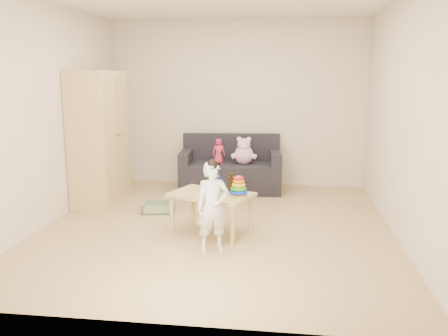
# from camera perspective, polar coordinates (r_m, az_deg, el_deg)

# --- Properties ---
(room) EXTENTS (4.50, 4.50, 4.50)m
(room) POSITION_cam_1_polar(r_m,az_deg,el_deg) (5.35, -0.89, 6.34)
(room) COLOR tan
(room) RESTS_ON ground
(wardrobe) EXTENTS (0.50, 1.00, 1.80)m
(wardrobe) POSITION_cam_1_polar(r_m,az_deg,el_deg) (6.67, -14.77, 3.49)
(wardrobe) COLOR tan
(wardrobe) RESTS_ON ground
(sofa) EXTENTS (1.56, 0.87, 0.42)m
(sofa) POSITION_cam_1_polar(r_m,az_deg,el_deg) (7.23, 0.79, -1.09)
(sofa) COLOR black
(sofa) RESTS_ON ground
(play_table) EXTENTS (1.01, 0.83, 0.46)m
(play_table) POSITION_cam_1_polar(r_m,az_deg,el_deg) (5.32, -1.54, -5.46)
(play_table) COLOR tan
(play_table) RESTS_ON ground
(storage_bin) EXTENTS (0.45, 0.36, 0.12)m
(storage_bin) POSITION_cam_1_polar(r_m,az_deg,el_deg) (6.22, -7.83, -4.69)
(storage_bin) COLOR gray
(storage_bin) RESTS_ON ground
(toddler) EXTENTS (0.38, 0.32, 0.89)m
(toddler) POSITION_cam_1_polar(r_m,az_deg,el_deg) (4.73, -1.38, -4.87)
(toddler) COLOR silver
(toddler) RESTS_ON ground
(pink_bear) EXTENTS (0.36, 0.32, 0.35)m
(pink_bear) POSITION_cam_1_polar(r_m,az_deg,el_deg) (7.12, 2.41, 1.87)
(pink_bear) COLOR #EEAFC9
(pink_bear) RESTS_ON sofa
(doll) EXTENTS (0.23, 0.19, 0.38)m
(doll) POSITION_cam_1_polar(r_m,az_deg,el_deg) (7.14, -0.65, 2.01)
(doll) COLOR #DD2956
(doll) RESTS_ON sofa
(ring_stacker) EXTENTS (0.19, 0.19, 0.22)m
(ring_stacker) POSITION_cam_1_polar(r_m,az_deg,el_deg) (5.12, 1.77, -2.43)
(ring_stacker) COLOR orange
(ring_stacker) RESTS_ON play_table
(brown_bottle) EXTENTS (0.07, 0.07, 0.21)m
(brown_bottle) POSITION_cam_1_polar(r_m,az_deg,el_deg) (5.31, 0.86, -1.89)
(brown_bottle) COLOR black
(brown_bottle) RESTS_ON play_table
(blue_plush) EXTENTS (0.20, 0.17, 0.21)m
(blue_plush) POSITION_cam_1_polar(r_m,az_deg,el_deg) (5.34, -0.93, -1.66)
(blue_plush) COLOR #153FBF
(blue_plush) RESTS_ON play_table
(wooden_figure) EXTENTS (0.05, 0.04, 0.11)m
(wooden_figure) POSITION_cam_1_polar(r_m,az_deg,el_deg) (5.27, -1.95, -2.40)
(wooden_figure) COLOR brown
(wooden_figure) RESTS_ON play_table
(yellow_book) EXTENTS (0.30, 0.30, 0.02)m
(yellow_book) POSITION_cam_1_polar(r_m,az_deg,el_deg) (5.38, -1.91, -2.63)
(yellow_book) COLOR gold
(yellow_book) RESTS_ON play_table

